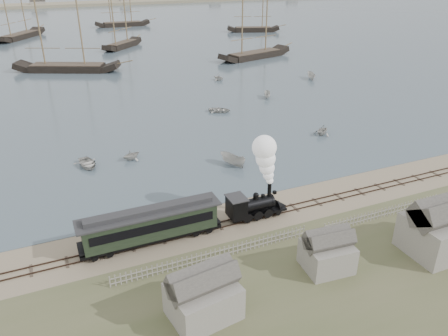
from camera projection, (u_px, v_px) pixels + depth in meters
name	position (u px, v px, depth m)	size (l,w,h in m)	color
ground	(246.00, 209.00, 47.94)	(600.00, 600.00, 0.00)	gray
harbor_water	(72.00, 23.00, 188.42)	(600.00, 336.00, 0.06)	#455762
rail_track	(254.00, 217.00, 46.27)	(120.00, 1.80, 0.16)	#34251C
picket_fence_west	(216.00, 259.00, 39.81)	(19.00, 0.10, 1.20)	gray
picket_fence_east	(383.00, 218.00, 46.26)	(15.00, 0.10, 1.20)	gray
shed_left	(204.00, 315.00, 33.59)	(5.00, 4.00, 4.10)	gray
shed_mid	(326.00, 268.00, 38.75)	(4.00, 3.50, 3.60)	gray
shed_right	(435.00, 250.00, 41.07)	(6.00, 5.00, 5.10)	gray
far_spit	(57.00, 6.00, 254.54)	(500.00, 20.00, 1.80)	tan
locomotive	(264.00, 182.00, 44.93)	(6.93, 2.59, 8.63)	black
passenger_coach	(151.00, 224.00, 41.38)	(13.64, 2.63, 3.31)	black
beached_dinghy	(153.00, 219.00, 45.13)	(4.09, 2.92, 0.85)	#B8B6AF
rowboat_0	(87.00, 163.00, 57.36)	(4.20, 3.00, 0.87)	#B8B6AF
rowboat_1	(131.00, 155.00, 59.25)	(2.69, 2.32, 1.42)	#B8B6AF
rowboat_2	(233.00, 160.00, 57.56)	(3.96, 1.49, 1.53)	#B8B6AF
rowboat_3	(220.00, 110.00, 77.90)	(3.97, 2.84, 0.82)	#B8B6AF
rowboat_4	(322.00, 130.00, 67.66)	(2.92, 2.52, 1.54)	#B8B6AF
rowboat_5	(311.00, 76.00, 99.29)	(3.79, 1.43, 1.46)	#B8B6AF
rowboat_7	(219.00, 77.00, 98.27)	(2.77, 2.39, 1.46)	#B8B6AF
rowboat_8	(267.00, 95.00, 85.82)	(3.14, 1.18, 1.21)	#B8B6AF
schooner_2	(62.00, 29.00, 102.37)	(25.11, 5.80, 20.00)	black
schooner_3	(119.00, 14.00, 130.52)	(17.47, 4.03, 20.00)	black
schooner_4	(256.00, 20.00, 116.54)	(22.89, 5.28, 20.00)	black
schooner_5	(254.00, 4.00, 160.41)	(19.29, 4.45, 20.00)	black
schooner_7	(15.00, 8.00, 146.66)	(24.20, 5.58, 20.00)	black
schooner_8	(120.00, 0.00, 173.86)	(21.66, 5.00, 20.00)	black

